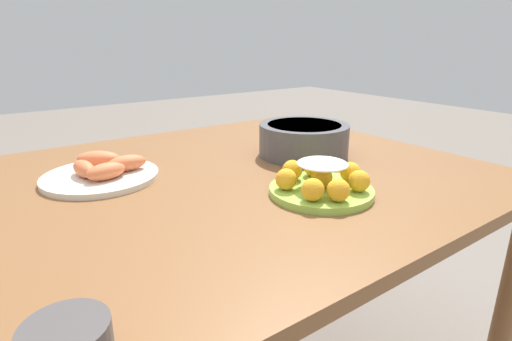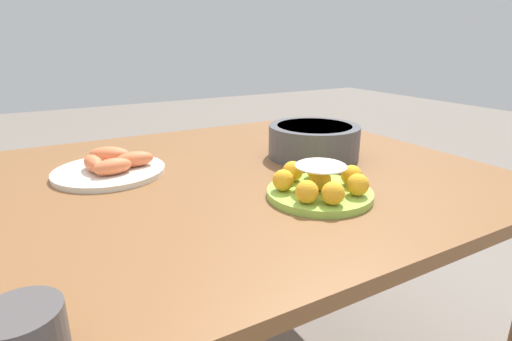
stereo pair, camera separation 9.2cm
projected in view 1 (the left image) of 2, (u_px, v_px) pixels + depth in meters
name	position (u px, v px, depth m)	size (l,w,h in m)	color
dining_table	(199.00, 209.00, 1.00)	(1.47, 1.07, 0.72)	brown
cake_plate	(321.00, 182.00, 0.88)	(0.23, 0.23, 0.08)	#99CC4C
serving_bowl	(304.00, 139.00, 1.17)	(0.26, 0.26, 0.09)	#4C4C51
sauce_bowl	(295.00, 127.00, 1.49)	(0.11, 0.11, 0.03)	silver
seafood_platter	(102.00, 172.00, 0.98)	(0.28, 0.28, 0.05)	silver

